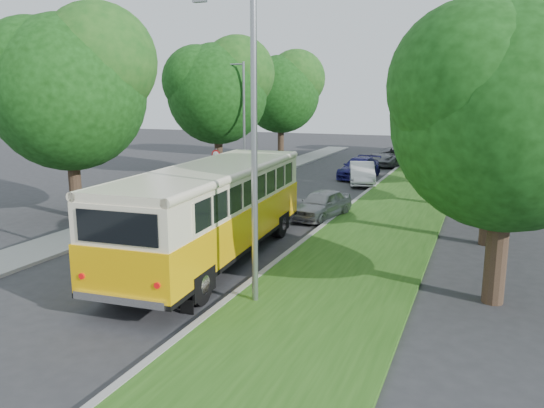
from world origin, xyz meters
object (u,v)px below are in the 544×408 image
at_px(lamppost_far, 243,117).
at_px(car_white, 362,173).
at_px(car_blue, 359,168).
at_px(car_grey, 394,156).
at_px(lamppost_near, 251,140).
at_px(vintage_bus, 213,213).
at_px(car_silver, 321,204).

distance_m(lamppost_far, car_white, 8.29).
relative_size(car_blue, car_grey, 0.89).
height_order(lamppost_near, car_white, lamppost_near).
bearing_deg(lamppost_near, vintage_bus, 132.58).
height_order(lamppost_near, car_blue, lamppost_near).
bearing_deg(lamppost_near, car_silver, 96.65).
bearing_deg(car_grey, car_blue, -76.85).
distance_m(lamppost_near, car_blue, 23.19).
distance_m(lamppost_near, vintage_bus, 4.84).
bearing_deg(vintage_bus, car_blue, 84.92).
xyz_separation_m(car_blue, car_grey, (1.09, 7.29, 0.05)).
xyz_separation_m(car_silver, car_grey, (0.00, 19.72, 0.09)).
bearing_deg(car_blue, car_grey, 87.15).
height_order(car_silver, car_grey, car_grey).
bearing_deg(lamppost_far, lamppost_near, -64.29).
xyz_separation_m(lamppost_far, car_silver, (7.70, -8.15, -3.47)).
distance_m(vintage_bus, car_white, 17.38).
relative_size(lamppost_near, car_silver, 2.11).
relative_size(lamppost_near, car_white, 1.91).
distance_m(car_silver, car_grey, 19.72).
bearing_deg(lamppost_near, car_blue, 95.76).
xyz_separation_m(vintage_bus, car_blue, (0.40, 19.84, -0.95)).
bearing_deg(lamppost_near, lamppost_far, 115.71).
bearing_deg(lamppost_far, vintage_bus, -68.26).
height_order(car_white, car_blue, car_white).
bearing_deg(car_grey, car_silver, -68.32).
distance_m(car_silver, car_blue, 12.48).
relative_size(car_silver, car_white, 0.90).
xyz_separation_m(car_silver, car_blue, (-1.09, 12.43, 0.03)).
height_order(car_silver, car_white, car_white).
xyz_separation_m(car_silver, car_white, (-0.36, 9.91, 0.04)).
height_order(car_white, car_grey, car_grey).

